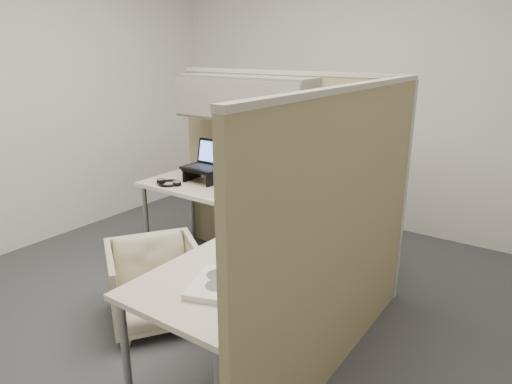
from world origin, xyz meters
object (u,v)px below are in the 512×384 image
Objects in this scene: desk at (248,220)px; office_chair at (155,280)px; keyboard at (271,207)px; monitor_left at (294,159)px.

desk is 3.29× the size of office_chair.
keyboard reaches higher than desk.
keyboard is at bearing -3.64° from office_chair.
keyboard is (0.05, -0.39, -0.26)m from monitor_left.
desk is at bearing -96.14° from monitor_left.
office_chair is at bearing -113.38° from keyboard.
monitor_left is (0.45, 1.03, 0.70)m from office_chair.
office_chair is 1.25× the size of keyboard.
monitor_left is at bearing 112.82° from keyboard.
desk is at bearing -95.14° from keyboard.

